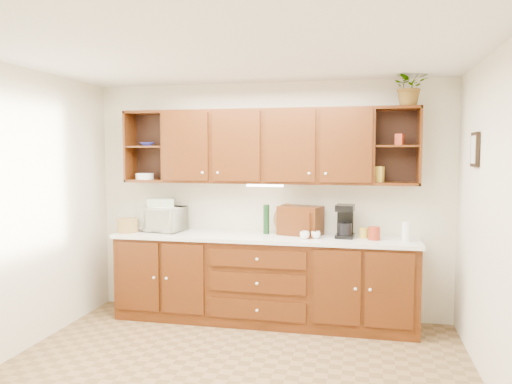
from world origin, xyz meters
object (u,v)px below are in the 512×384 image
at_px(microwave, 162,219).
at_px(potted_plant, 410,86).
at_px(coffee_maker, 345,222).
at_px(bread_box, 300,220).

bearing_deg(microwave, potted_plant, 10.31).
bearing_deg(coffee_maker, microwave, -176.07).
relative_size(bread_box, potted_plant, 1.14).
bearing_deg(bread_box, microwave, -161.70).
bearing_deg(bread_box, coffee_maker, 8.00).
bearing_deg(potted_plant, coffee_maker, -178.28).
xyz_separation_m(coffee_maker, potted_plant, (0.62, 0.02, 1.38)).
xyz_separation_m(bread_box, potted_plant, (1.10, -0.05, 1.39)).
bearing_deg(bread_box, potted_plant, 13.47).
relative_size(bread_box, coffee_maker, 1.29).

